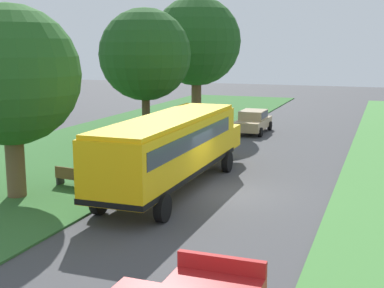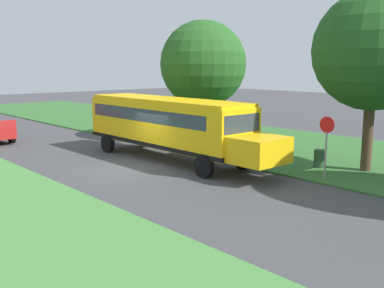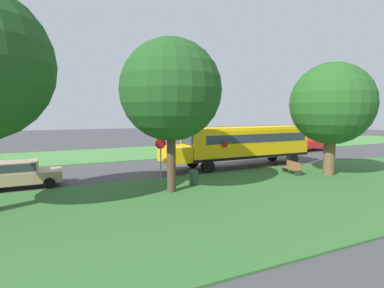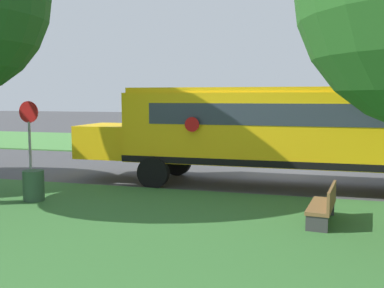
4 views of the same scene
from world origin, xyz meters
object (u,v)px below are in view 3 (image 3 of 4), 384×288
Objects in this scene: school_bus at (244,143)px; oak_tree_roadside_mid at (169,89)px; stop_sign at (161,154)px; car_tan_nearest at (19,173)px; park_bench at (292,168)px; oak_tree_beside_bus at (335,102)px; trash_bin at (194,178)px; pickup_truck at (311,141)px.

school_bus is 1.52× the size of oak_tree_roadside_mid.
school_bus reaches higher than stop_sign.
park_bench is (-3.76, -16.85, -0.40)m from car_tan_nearest.
oak_tree_beside_bus is 10.78m from trash_bin.
oak_tree_roadside_mid reaches higher than trash_bin.
oak_tree_roadside_mid is 9.06× the size of trash_bin.
park_bench is (0.76, -9.38, -5.06)m from oak_tree_roadside_mid.
oak_tree_roadside_mid is 4.95× the size of park_bench.
oak_tree_roadside_mid is 5.48m from trash_bin.
oak_tree_roadside_mid is (-4.87, 8.16, 3.61)m from school_bus.
school_bus is 7.55× the size of park_bench.
oak_tree_roadside_mid is at bearing 120.85° from school_bus.
school_bus is 13.80× the size of trash_bin.
oak_tree_roadside_mid is (0.67, 11.51, 0.54)m from oak_tree_beside_bus.
stop_sign is (-2.16, 7.72, -0.19)m from school_bus.
trash_bin is at bearing 115.71° from pickup_truck.
oak_tree_roadside_mid is (-4.52, -7.47, 4.66)m from car_tan_nearest.
oak_tree_beside_bus reaches higher than pickup_truck.
oak_tree_beside_bus is 0.94× the size of oak_tree_roadside_mid.
car_tan_nearest reaches higher than trash_bin.
stop_sign reaches higher than trash_bin.
car_tan_nearest is 4.89× the size of trash_bin.
pickup_truck is 6.00× the size of trash_bin.
park_bench is at bearing -102.37° from stop_sign.
oak_tree_roadside_mid reaches higher than school_bus.
car_tan_nearest is 9.89m from oak_tree_roadside_mid.
trash_bin is at bearing 122.43° from school_bus.
pickup_truck is 21.11m from trash_bin.
car_tan_nearest is (-0.36, 15.63, -1.05)m from school_bus.
stop_sign is 9.24m from park_bench.
oak_tree_roadside_mid reaches higher than stop_sign.
trash_bin is (0.11, 7.53, -0.02)m from park_bench.
trash_bin is at bearing -64.94° from oak_tree_roadside_mid.
pickup_truck is 23.57m from oak_tree_roadside_mid.
oak_tree_roadside_mid reaches higher than park_bench.
trash_bin is (-4.01, 6.31, -1.47)m from school_bus.
stop_sign is at bearing 109.67° from pickup_truck.
school_bus is 13.73m from pickup_truck.
car_tan_nearest is 0.81× the size of pickup_truck.
oak_tree_roadside_mid reaches higher than oak_tree_beside_bus.
school_bus is 4.53m from park_bench.
oak_tree_beside_bus reaches higher than park_bench.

